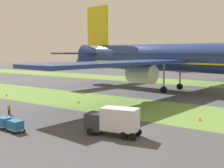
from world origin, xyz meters
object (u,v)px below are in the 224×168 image
object	(u,v)px
ground_crew_marshaller	(9,109)
taxiway_marker_0	(200,119)
cargo_dolly_second	(16,125)
taxiway_marker_2	(132,108)
airliner	(181,58)
taxiway_marker_1	(6,95)
cargo_dolly_lead	(4,122)
catering_truck	(113,120)
taxiway_marker_3	(79,102)

from	to	relation	value
ground_crew_marshaller	taxiway_marker_0	distance (m)	30.97
cargo_dolly_second	taxiway_marker_2	distance (m)	21.74
airliner	taxiway_marker_1	distance (m)	44.36
cargo_dolly_lead	catering_truck	world-z (taller)	catering_truck
cargo_dolly_second	taxiway_marker_0	world-z (taller)	cargo_dolly_second
catering_truck	taxiway_marker_1	distance (m)	40.27
airliner	catering_truck	xyz separation A→B (m)	(7.21, -41.47, -7.02)
catering_truck	cargo_dolly_second	bearing A→B (deg)	106.41
cargo_dolly_second	taxiway_marker_2	size ratio (longest dim) A/B	4.76
taxiway_marker_0	taxiway_marker_2	xyz separation A→B (m)	(-12.93, 1.46, -0.09)
ground_crew_marshaller	taxiway_marker_2	world-z (taller)	ground_crew_marshaller
taxiway_marker_0	ground_crew_marshaller	bearing A→B (deg)	-153.37
cargo_dolly_second	taxiway_marker_1	distance (m)	32.38
taxiway_marker_2	taxiway_marker_1	bearing A→B (deg)	-173.37
cargo_dolly_second	catering_truck	size ratio (longest dim) A/B	0.31
catering_truck	ground_crew_marshaller	distance (m)	21.04
taxiway_marker_1	taxiway_marker_3	size ratio (longest dim) A/B	1.17
airliner	ground_crew_marshaller	distance (m)	44.66
cargo_dolly_lead	ground_crew_marshaller	distance (m)	8.85
taxiway_marker_2	catering_truck	bearing A→B (deg)	-67.46
cargo_dolly_second	taxiway_marker_2	bearing A→B (deg)	-9.67
ground_crew_marshaller	taxiway_marker_3	world-z (taller)	ground_crew_marshaller
airliner	cargo_dolly_lead	xyz separation A→B (m)	(-6.98, -47.32, -8.05)
cargo_dolly_lead	catering_truck	bearing A→B (deg)	-63.88
taxiway_marker_0	taxiway_marker_1	distance (m)	45.32
taxiway_marker_0	taxiway_marker_2	size ratio (longest dim) A/B	1.36
airliner	taxiway_marker_3	xyz separation A→B (m)	(-11.26, -27.12, -8.70)
catering_truck	taxiway_marker_2	world-z (taller)	catering_truck
taxiway_marker_2	taxiway_marker_3	bearing A→B (deg)	-176.46
taxiway_marker_0	taxiway_marker_1	bearing A→B (deg)	-177.09
airliner	taxiway_marker_1	size ratio (longest dim) A/B	137.73
taxiway_marker_0	taxiway_marker_1	world-z (taller)	taxiway_marker_0
taxiway_marker_1	taxiway_marker_0	bearing A→B (deg)	2.91
airliner	taxiway_marker_3	bearing A→B (deg)	-16.47
airliner	taxiway_marker_3	size ratio (longest dim) A/B	161.21
catering_truck	ground_crew_marshaller	size ratio (longest dim) A/B	4.18
ground_crew_marshaller	cargo_dolly_lead	bearing A→B (deg)	110.61
cargo_dolly_lead	taxiway_marker_1	bearing A→B (deg)	58.54
cargo_dolly_second	ground_crew_marshaller	size ratio (longest dim) A/B	1.32
airliner	taxiway_marker_2	xyz separation A→B (m)	(0.94, -26.37, -8.73)
cargo_dolly_lead	taxiway_marker_0	distance (m)	28.55
cargo_dolly_lead	taxiway_marker_3	xyz separation A→B (m)	(-4.28, 20.20, -0.65)
taxiway_marker_3	taxiway_marker_1	bearing A→B (deg)	-171.51
airliner	catering_truck	world-z (taller)	airliner
taxiway_marker_0	taxiway_marker_1	xyz separation A→B (m)	(-45.26, -2.30, -0.01)
taxiway_marker_0	cargo_dolly_second	bearing A→B (deg)	-132.37
airliner	ground_crew_marshaller	size ratio (longest dim) A/B	50.55
airliner	cargo_dolly_second	world-z (taller)	airliner
catering_truck	taxiway_marker_0	world-z (taller)	catering_truck
catering_truck	taxiway_marker_2	distance (m)	16.44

